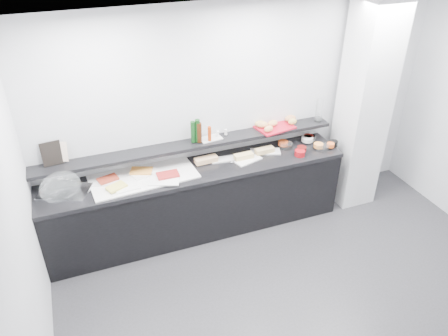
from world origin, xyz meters
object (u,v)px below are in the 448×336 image
object	(u,v)px
condiment_tray	(211,138)
sandwich_plate_mid	(248,160)
carafe	(319,111)
framed_print	(52,154)
bread_tray	(275,127)
cloche_base	(65,192)

from	to	relation	value
condiment_tray	sandwich_plate_mid	bearing A→B (deg)	-38.59
carafe	sandwich_plate_mid	bearing A→B (deg)	-169.09
framed_print	condiment_tray	world-z (taller)	framed_print
bread_tray	carafe	bearing A→B (deg)	-13.54
sandwich_plate_mid	framed_print	xyz separation A→B (m)	(-2.16, 0.30, 0.37)
bread_tray	carafe	distance (m)	0.62
cloche_base	bread_tray	bearing A→B (deg)	28.66
sandwich_plate_mid	condiment_tray	xyz separation A→B (m)	(-0.39, 0.24, 0.25)
sandwich_plate_mid	framed_print	size ratio (longest dim) A/B	1.27
framed_print	condiment_tray	size ratio (longest dim) A/B	1.01
framed_print	bread_tray	bearing A→B (deg)	-6.85
framed_print	carafe	distance (m)	3.21
cloche_base	framed_print	distance (m)	0.43
framed_print	condiment_tray	xyz separation A→B (m)	(1.77, -0.05, -0.12)
sandwich_plate_mid	bread_tray	world-z (taller)	bread_tray
sandwich_plate_mid	carafe	world-z (taller)	carafe
condiment_tray	cloche_base	bearing A→B (deg)	179.47
condiment_tray	bread_tray	size ratio (longest dim) A/B	0.57
cloche_base	framed_print	size ratio (longest dim) A/B	1.96
cloche_base	condiment_tray	distance (m)	1.74
framed_print	carafe	world-z (taller)	carafe
sandwich_plate_mid	bread_tray	size ratio (longest dim) A/B	0.73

